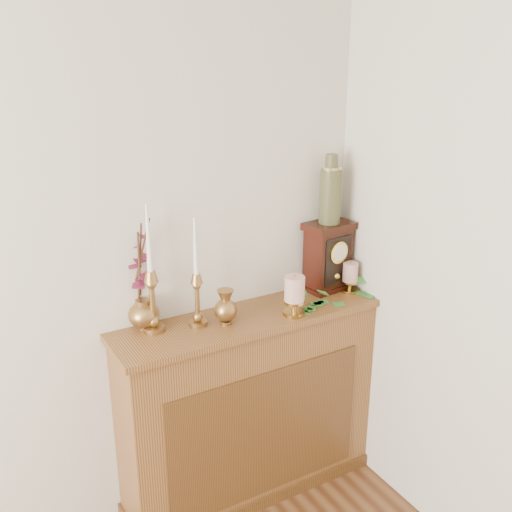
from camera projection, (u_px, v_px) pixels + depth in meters
console_shelf at (250, 411)px, 2.78m from camera, size 1.24×0.34×0.93m
candlestick_left at (152, 291)px, 2.41m from camera, size 0.09×0.09×0.54m
candlestick_center at (197, 291)px, 2.47m from camera, size 0.08×0.08×0.47m
bud_vase at (226, 308)px, 2.50m from camera, size 0.10×0.10×0.16m
ginger_jar at (140, 277)px, 2.46m from camera, size 0.20×0.21×0.48m
pillar_candle_left at (294, 294)px, 2.59m from camera, size 0.10×0.10×0.19m
pillar_candle_right at (350, 276)px, 2.83m from camera, size 0.08×0.08×0.16m
ivy_garland at (336, 297)px, 2.77m from camera, size 0.46×0.13×0.08m
mantel_clock at (328, 257)px, 2.84m from camera, size 0.24×0.18×0.33m
ceramic_vase at (330, 193)px, 2.74m from camera, size 0.10×0.10×0.32m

